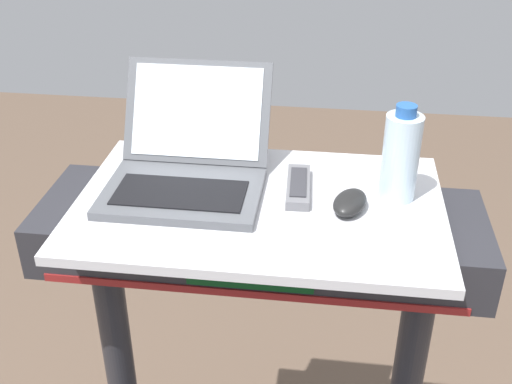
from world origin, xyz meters
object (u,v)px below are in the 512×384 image
tv_remote (298,186)px  water_bottle (401,156)px  laptop (187,165)px  computer_mouse (350,202)px

tv_remote → water_bottle: bearing=0.7°
laptop → water_bottle: size_ratio=1.71×
laptop → water_bottle: bearing=-0.4°
computer_mouse → water_bottle: water_bottle is taller
laptop → tv_remote: bearing=-0.8°
water_bottle → tv_remote: bearing=-179.3°
laptop → computer_mouse: size_ratio=3.37×
computer_mouse → water_bottle: size_ratio=0.51×
laptop → tv_remote: laptop is taller
water_bottle → tv_remote: (-0.20, -0.00, -0.08)m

